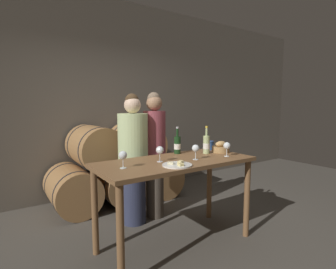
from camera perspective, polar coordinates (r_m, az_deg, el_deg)
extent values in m
plane|color=#4C473F|center=(3.03, 1.68, -22.74)|extent=(10.00, 10.00, 0.00)
cube|color=#60594F|center=(4.50, -14.21, 7.83)|extent=(10.00, 0.12, 3.20)
cylinder|color=#9E7042|center=(3.95, -20.11, -11.15)|extent=(0.62, 0.87, 0.62)
cylinder|color=#2D2D33|center=(3.69, -19.01, -12.35)|extent=(0.63, 0.02, 0.63)
cylinder|color=#2D2D33|center=(4.21, -21.07, -10.09)|extent=(0.63, 0.02, 0.63)
cylinder|color=#9E7042|center=(4.15, -11.01, -10.00)|extent=(0.62, 0.87, 0.62)
cylinder|color=#2D2D33|center=(3.91, -9.35, -11.02)|extent=(0.63, 0.02, 0.63)
cylinder|color=#2D2D33|center=(4.40, -12.47, -9.09)|extent=(0.63, 0.02, 0.63)
cylinder|color=#9E7042|center=(4.45, -2.99, -8.78)|extent=(0.62, 0.87, 0.62)
cylinder|color=#2D2D33|center=(4.22, -0.99, -9.61)|extent=(0.63, 0.02, 0.63)
cylinder|color=#2D2D33|center=(4.68, -4.79, -8.01)|extent=(0.63, 0.02, 0.63)
cylinder|color=#9E7042|center=(3.91, -15.69, -2.74)|extent=(0.62, 0.87, 0.62)
cylinder|color=#2D2D33|center=(3.65, -14.27, -3.34)|extent=(0.63, 0.02, 0.63)
cylinder|color=#2D2D33|center=(4.17, -16.92, -2.20)|extent=(0.63, 0.02, 0.63)
cylinder|color=#9E7042|center=(4.17, -6.96, -1.98)|extent=(0.62, 0.87, 0.62)
cylinder|color=#2D2D33|center=(3.93, -5.08, -2.48)|extent=(0.63, 0.02, 0.63)
cylinder|color=#2D2D33|center=(4.42, -8.63, -1.53)|extent=(0.63, 0.02, 0.63)
cylinder|color=brown|center=(2.25, -10.32, -21.15)|extent=(0.06, 0.06, 0.88)
cylinder|color=brown|center=(3.14, 16.79, -13.20)|extent=(0.06, 0.06, 0.88)
cylinder|color=brown|center=(2.77, -15.64, -15.86)|extent=(0.06, 0.06, 0.88)
cylinder|color=brown|center=(3.52, 8.98, -10.79)|extent=(0.06, 0.06, 0.88)
cube|color=brown|center=(2.71, 1.74, -5.97)|extent=(1.64, 0.73, 0.04)
cylinder|color=#2D334C|center=(3.39, -7.47, -12.43)|extent=(0.30, 0.30, 0.77)
cylinder|color=beige|center=(3.23, -7.65, -0.83)|extent=(0.37, 0.37, 0.61)
sphere|color=beige|center=(3.21, -7.75, 6.37)|extent=(0.20, 0.20, 0.20)
sphere|color=#47331E|center=(3.22, -7.87, 7.37)|extent=(0.17, 0.17, 0.17)
cylinder|color=#4C4238|center=(3.53, -2.90, -11.48)|extent=(0.23, 0.23, 0.78)
cylinder|color=#8C3D47|center=(3.38, -2.96, -0.11)|extent=(0.29, 0.29, 0.62)
sphere|color=#997051|center=(3.36, -3.00, 6.86)|extent=(0.20, 0.20, 0.20)
sphere|color=#75604C|center=(3.37, -3.12, 7.80)|extent=(0.17, 0.17, 0.17)
cylinder|color=#193819|center=(3.04, 2.05, -2.31)|extent=(0.08, 0.08, 0.20)
cylinder|color=#193819|center=(3.02, 2.06, 0.43)|extent=(0.03, 0.03, 0.09)
cylinder|color=#B7B7BC|center=(3.01, 2.06, 1.51)|extent=(0.03, 0.03, 0.02)
cylinder|color=white|center=(3.04, 2.05, -2.60)|extent=(0.08, 0.08, 0.06)
cylinder|color=#ADBC7F|center=(3.08, 8.36, -2.19)|extent=(0.08, 0.08, 0.21)
cylinder|color=#ADBC7F|center=(3.06, 8.40, 0.57)|extent=(0.03, 0.03, 0.09)
cylinder|color=gold|center=(3.05, 8.42, 1.63)|extent=(0.03, 0.03, 0.02)
cylinder|color=white|center=(3.08, 8.35, -2.50)|extent=(0.08, 0.08, 0.07)
cylinder|color=#335693|center=(3.35, 8.89, -2.34)|extent=(0.11, 0.11, 0.11)
cylinder|color=#335693|center=(3.34, 8.91, -1.50)|extent=(0.12, 0.12, 0.01)
cylinder|color=#A87F4C|center=(3.20, 11.39, -3.17)|extent=(0.20, 0.20, 0.07)
ellipsoid|color=tan|center=(3.19, 11.42, -2.05)|extent=(0.15, 0.09, 0.07)
cylinder|color=white|center=(2.45, 2.01, -6.65)|extent=(0.28, 0.28, 0.01)
cube|color=beige|center=(2.50, 2.75, -5.97)|extent=(0.07, 0.06, 0.02)
cube|color=beige|center=(2.45, 0.52, -6.23)|extent=(0.07, 0.07, 0.02)
cube|color=#E0CC7F|center=(2.39, 2.75, -6.54)|extent=(0.05, 0.06, 0.02)
cylinder|color=white|center=(2.39, -9.74, -7.21)|extent=(0.06, 0.06, 0.00)
cylinder|color=white|center=(2.38, -9.76, -6.20)|extent=(0.01, 0.01, 0.08)
sphere|color=white|center=(2.37, -9.79, -4.46)|extent=(0.08, 0.08, 0.08)
cylinder|color=white|center=(2.62, -1.79, -5.91)|extent=(0.06, 0.06, 0.00)
cylinder|color=white|center=(2.61, -1.79, -4.98)|extent=(0.01, 0.01, 0.08)
sphere|color=white|center=(2.60, -1.80, -3.39)|extent=(0.08, 0.08, 0.08)
cylinder|color=white|center=(2.74, 6.01, -5.41)|extent=(0.06, 0.06, 0.00)
cylinder|color=white|center=(2.73, 6.02, -4.52)|extent=(0.01, 0.01, 0.08)
sphere|color=white|center=(2.71, 6.04, -2.99)|extent=(0.08, 0.08, 0.08)
cylinder|color=white|center=(2.96, 12.65, -4.62)|extent=(0.06, 0.06, 0.00)
cylinder|color=white|center=(2.95, 12.67, -3.80)|extent=(0.01, 0.01, 0.08)
sphere|color=white|center=(2.94, 12.71, -2.38)|extent=(0.08, 0.08, 0.08)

